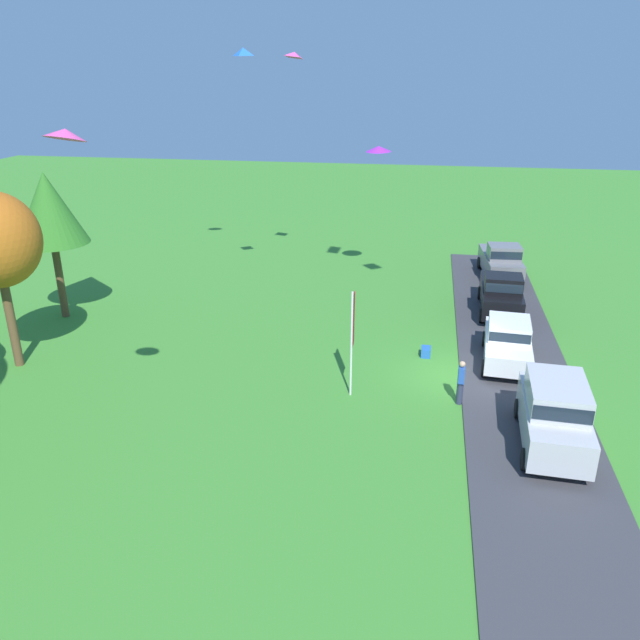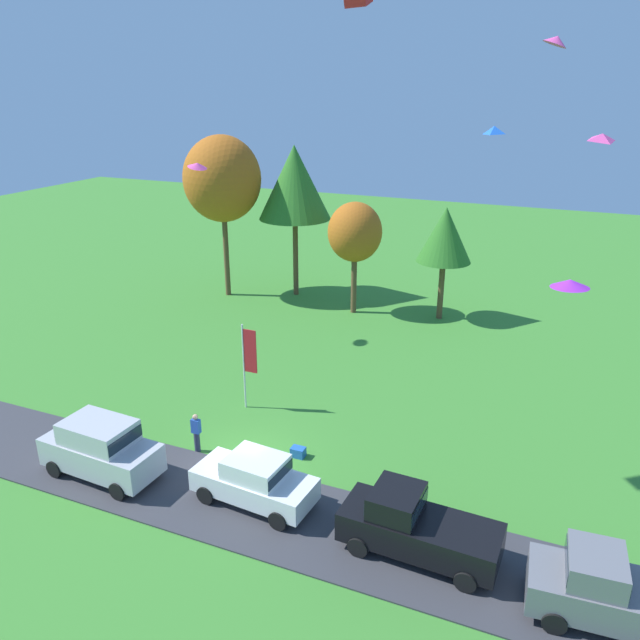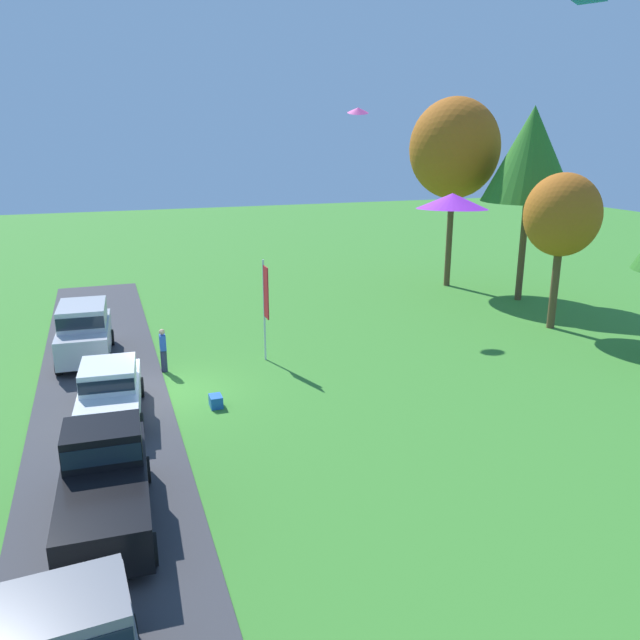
# 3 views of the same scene
# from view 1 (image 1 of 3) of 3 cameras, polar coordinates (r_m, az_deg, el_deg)

# --- Properties ---
(ground_plane) EXTENTS (120.00, 120.00, 0.00)m
(ground_plane) POSITION_cam_1_polar(r_m,az_deg,el_deg) (25.59, 12.30, -5.10)
(ground_plane) COLOR #3D842D
(pavement_strip) EXTENTS (36.00, 4.40, 0.06)m
(pavement_strip) POSITION_cam_1_polar(r_m,az_deg,el_deg) (25.82, 17.58, -5.33)
(pavement_strip) COLOR #38383D
(pavement_strip) RESTS_ON ground
(car_suv_near_entrance) EXTENTS (4.69, 2.23, 2.28)m
(car_suv_near_entrance) POSITION_cam_1_polar(r_m,az_deg,el_deg) (21.40, 20.66, -7.83)
(car_suv_near_entrance) COLOR #B7B7BC
(car_suv_near_entrance) RESTS_ON ground
(car_sedan_mid_row) EXTENTS (4.52, 2.22, 1.84)m
(car_sedan_mid_row) POSITION_cam_1_polar(r_m,az_deg,el_deg) (26.82, 16.80, -1.80)
(car_sedan_mid_row) COLOR white
(car_sedan_mid_row) RESTS_ON ground
(car_pickup_far_end) EXTENTS (5.07, 2.21, 2.14)m
(car_pickup_far_end) POSITION_cam_1_polar(r_m,az_deg,el_deg) (32.23, 16.24, 2.38)
(car_pickup_far_end) COLOR black
(car_pickup_far_end) RESTS_ON ground
(car_pickup_by_flagpole) EXTENTS (5.12, 2.32, 2.14)m
(car_pickup_by_flagpole) POSITION_cam_1_polar(r_m,az_deg,el_deg) (37.79, 16.23, 5.22)
(car_pickup_by_flagpole) COLOR slate
(car_pickup_by_flagpole) RESTS_ON ground
(person_beside_suv) EXTENTS (0.36, 0.24, 1.71)m
(person_beside_suv) POSITION_cam_1_polar(r_m,az_deg,el_deg) (23.27, 12.74, -5.57)
(person_beside_suv) COLOR #2D334C
(person_beside_suv) RESTS_ON ground
(tree_right_of_center) EXTENTS (3.36, 3.36, 7.09)m
(tree_right_of_center) POSITION_cam_1_polar(r_m,az_deg,el_deg) (32.11, -23.57, 9.27)
(tree_right_of_center) COLOR brown
(tree_right_of_center) RESTS_ON ground
(flag_banner) EXTENTS (0.71, 0.08, 4.12)m
(flag_banner) POSITION_cam_1_polar(r_m,az_deg,el_deg) (22.81, 2.98, -0.80)
(flag_banner) COLOR silver
(flag_banner) RESTS_ON ground
(cooler_box) EXTENTS (0.56, 0.40, 0.40)m
(cooler_box) POSITION_cam_1_polar(r_m,az_deg,el_deg) (27.05, 9.65, -2.88)
(cooler_box) COLOR blue
(cooler_box) RESTS_ON ground
(kite_delta_over_trees) EXTENTS (1.83, 1.83, 0.34)m
(kite_delta_over_trees) POSITION_cam_1_polar(r_m,az_deg,el_deg) (34.08, 5.38, 15.32)
(kite_delta_over_trees) COLOR purple
(kite_diamond_mid_center) EXTENTS (0.85, 0.88, 0.37)m
(kite_diamond_mid_center) POSITION_cam_1_polar(r_m,az_deg,el_deg) (31.08, -7.05, 23.17)
(kite_diamond_mid_center) COLOR blue
(kite_diamond_low_drifter) EXTENTS (1.23, 1.22, 0.40)m
(kite_diamond_low_drifter) POSITION_cam_1_polar(r_m,az_deg,el_deg) (34.86, -2.35, 23.08)
(kite_diamond_low_drifter) COLOR #EA4C9E
(kite_delta_high_left) EXTENTS (1.35, 1.33, 0.48)m
(kite_delta_high_left) POSITION_cam_1_polar(r_m,az_deg,el_deg) (17.14, -22.29, 15.48)
(kite_delta_high_left) COLOR #EA4C9E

